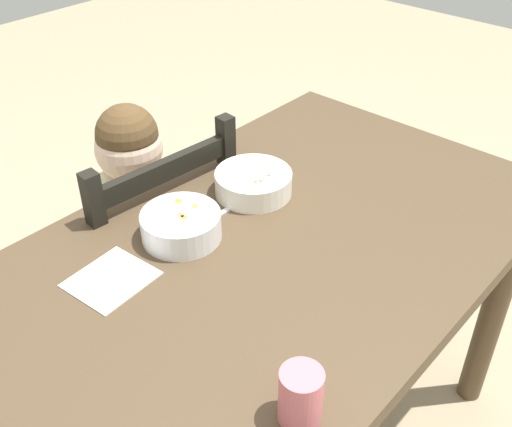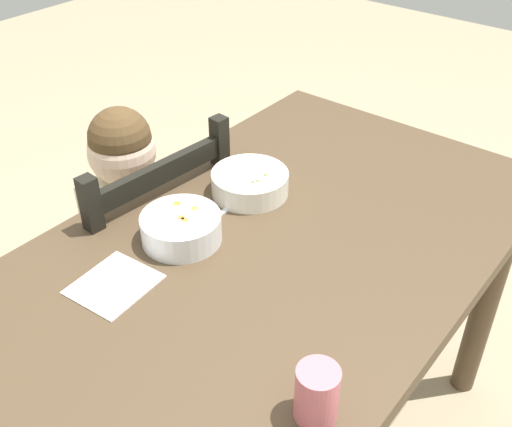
{
  "view_description": "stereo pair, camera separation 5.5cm",
  "coord_description": "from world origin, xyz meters",
  "views": [
    {
      "loc": [
        -0.79,
        -0.65,
        1.58
      ],
      "look_at": [
        -0.0,
        0.05,
        0.83
      ],
      "focal_mm": 42.92,
      "sensor_mm": 36.0,
      "label": 1
    },
    {
      "loc": [
        -0.83,
        -0.61,
        1.58
      ],
      "look_at": [
        -0.0,
        0.05,
        0.83
      ],
      "focal_mm": 42.92,
      "sensor_mm": 36.0,
      "label": 2
    }
  ],
  "objects": [
    {
      "name": "dining_table",
      "position": [
        0.0,
        0.0,
        0.66
      ],
      "size": [
        1.31,
        0.81,
        0.78
      ],
      "color": "#4E3B28",
      "rests_on": "ground"
    },
    {
      "name": "dining_chair",
      "position": [
        -0.01,
        0.45,
        0.44
      ],
      "size": [
        0.45,
        0.45,
        0.9
      ],
      "color": "black",
      "rests_on": "ground"
    },
    {
      "name": "child_figure",
      "position": [
        -0.0,
        0.45,
        0.62
      ],
      "size": [
        0.32,
        0.32,
        0.94
      ],
      "color": "beige",
      "rests_on": "ground"
    },
    {
      "name": "bowl_of_peas",
      "position": [
        0.11,
        0.15,
        0.81
      ],
      "size": [
        0.18,
        0.18,
        0.06
      ],
      "color": "white",
      "rests_on": "dining_table"
    },
    {
      "name": "bowl_of_carrots",
      "position": [
        -0.12,
        0.15,
        0.81
      ],
      "size": [
        0.17,
        0.17,
        0.06
      ],
      "color": "white",
      "rests_on": "dining_table"
    },
    {
      "name": "spoon",
      "position": [
        -0.04,
        0.15,
        0.78
      ],
      "size": [
        0.14,
        0.03,
        0.01
      ],
      "color": "silver",
      "rests_on": "dining_table"
    },
    {
      "name": "drinking_cup",
      "position": [
        -0.31,
        -0.31,
        0.83
      ],
      "size": [
        0.07,
        0.07,
        0.1
      ],
      "primitive_type": "cylinder",
      "color": "#DD717D",
      "rests_on": "dining_table"
    },
    {
      "name": "paper_napkin",
      "position": [
        -0.31,
        0.16,
        0.78
      ],
      "size": [
        0.16,
        0.15,
        0.0
      ],
      "primitive_type": "cube",
      "rotation": [
        0.0,
        0.0,
        0.08
      ],
      "color": "white",
      "rests_on": "dining_table"
    }
  ]
}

